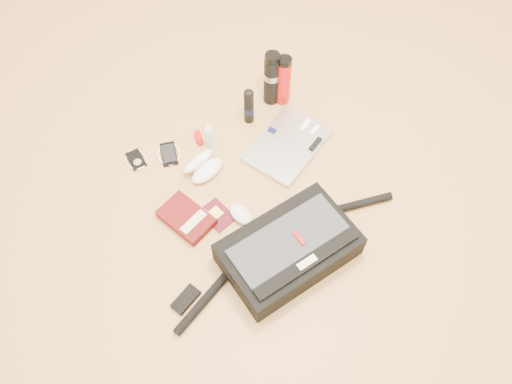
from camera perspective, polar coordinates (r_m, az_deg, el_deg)
ground at (r=2.05m, az=1.33°, el=-1.56°), size 4.00×4.00×0.00m
messenger_bag at (r=1.89m, az=3.72°, el=-6.58°), size 1.02×0.33×0.14m
laptop at (r=2.21m, az=3.59°, el=5.39°), size 0.44×0.38×0.04m
book at (r=2.02m, az=-7.93°, el=-2.92°), size 0.20×0.25×0.04m
passport at (r=2.03m, az=-4.45°, el=-2.62°), size 0.12×0.15×0.01m
mouse at (r=2.01m, az=-1.73°, el=-2.58°), size 0.09×0.13×0.04m
sunglasses_case at (r=2.13m, az=-6.09°, el=2.97°), size 0.19×0.18×0.09m
ipod at (r=2.23m, az=-13.56°, el=3.63°), size 0.09×0.10×0.01m
phone at (r=2.22m, az=-9.93°, el=4.31°), size 0.12×0.14×0.01m
inhaler at (r=2.25m, az=-6.63°, el=6.36°), size 0.04×0.10×0.03m
spray_bottle at (r=2.19m, az=-5.37°, el=6.25°), size 0.04×0.04×0.13m
aerosol_can at (r=2.24m, az=-0.83°, el=9.78°), size 0.05×0.05×0.19m
thermos_black at (r=2.30m, az=1.81°, el=12.86°), size 0.09×0.09×0.28m
thermos_red at (r=2.30m, az=3.15°, el=12.61°), size 0.09×0.09×0.26m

